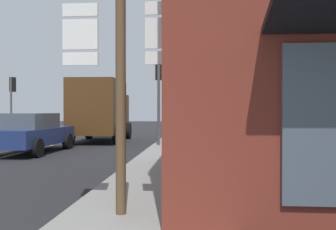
{
  "coord_description": "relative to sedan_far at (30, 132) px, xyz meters",
  "views": [
    {
      "loc": [
        6.49,
        -3.73,
        1.55
      ],
      "look_at": [
        5.16,
        12.7,
        1.37
      ],
      "focal_mm": 38.45,
      "sensor_mm": 36.0,
      "label": 1
    }
  ],
  "objects": [
    {
      "name": "ground_plane",
      "position": [
        -0.35,
        0.92,
        -0.76
      ],
      "size": [
        80.0,
        80.0,
        0.0
      ],
      "primitive_type": "plane",
      "color": "#232326"
    },
    {
      "name": "sidewalk_right",
      "position": [
        5.44,
        -1.08,
        -0.69
      ],
      "size": [
        2.35,
        44.0,
        0.14
      ],
      "primitive_type": "cube",
      "color": "gray",
      "rests_on": "ground"
    },
    {
      "name": "sedan_far",
      "position": [
        0.0,
        0.0,
        0.0
      ],
      "size": [
        2.03,
        4.23,
        1.47
      ],
      "color": "navy",
      "rests_on": "ground"
    },
    {
      "name": "delivery_truck",
      "position": [
        1.27,
        5.04,
        0.89
      ],
      "size": [
        2.64,
        5.08,
        3.05
      ],
      "color": "#4C2D14",
      "rests_on": "ground"
    },
    {
      "name": "route_sign_post",
      "position": [
        5.1,
        -7.95,
        1.15
      ],
      "size": [
        1.66,
        0.14,
        3.2
      ],
      "color": "brown",
      "rests_on": "ground"
    },
    {
      "name": "traffic_light_far_left",
      "position": [
        -5.26,
        8.57,
        1.94
      ],
      "size": [
        0.3,
        0.49,
        3.64
      ],
      "color": "#47474C",
      "rests_on": "ground"
    },
    {
      "name": "traffic_light_near_right",
      "position": [
        4.56,
        2.08,
        2.01
      ],
      "size": [
        0.3,
        0.49,
        3.75
      ],
      "color": "#47474C",
      "rests_on": "ground"
    },
    {
      "name": "traffic_light_far_right",
      "position": [
        4.56,
        9.29,
        1.74
      ],
      "size": [
        0.3,
        0.49,
        3.38
      ],
      "color": "#47474C",
      "rests_on": "ground"
    }
  ]
}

